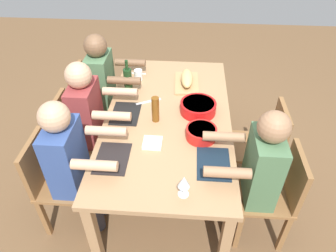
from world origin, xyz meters
TOP-DOWN VIEW (x-y plane):
  - ground_plane at (0.00, 0.00)m, footprint 8.00×8.00m
  - dining_table at (0.00, 0.00)m, footprint 1.91×1.03m
  - chair_far_left at (-0.52, 0.84)m, footprint 0.40×0.40m
  - diner_far_left at (-0.52, 0.65)m, footprint 0.41×0.53m
  - chair_near_left at (-0.52, -0.84)m, footprint 0.40×0.40m
  - diner_near_left at (-0.52, -0.65)m, footprint 0.41×0.53m
  - chair_far_right at (0.52, 0.84)m, footprint 0.40×0.40m
  - diner_far_right at (0.52, 0.65)m, footprint 0.41×0.53m
  - chair_far_center at (0.00, 0.84)m, footprint 0.40×0.40m
  - diner_far_center at (-0.00, 0.65)m, footprint 0.41×0.53m
  - chair_near_center at (0.00, -0.84)m, footprint 0.40×0.40m
  - serving_bowl_salad at (0.07, -0.25)m, footprint 0.30×0.30m
  - serving_bowl_greens at (-0.25, -0.27)m, footprint 0.23×0.23m
  - cutting_board at (0.51, -0.14)m, footprint 0.41×0.23m
  - bread_loaf at (0.51, -0.14)m, footprint 0.32×0.12m
  - wine_bottle at (0.39, 0.40)m, footprint 0.08×0.08m
  - beer_bottle at (-0.07, 0.09)m, footprint 0.06×0.06m
  - wine_glass at (-0.80, -0.16)m, footprint 0.08×0.08m
  - placemat_far_left at (-0.52, 0.36)m, footprint 0.32×0.23m
  - placemat_near_left at (-0.52, -0.36)m, footprint 0.32×0.23m
  - cup_far_right at (0.56, 0.33)m, footprint 0.08×0.08m
  - fork_far_right at (0.66, 0.36)m, footprint 0.02×0.17m
  - placemat_far_center at (0.00, 0.36)m, footprint 0.32×0.23m
  - carving_knife at (0.19, 0.19)m, footprint 0.13×0.22m
  - napkin_stack at (-0.35, 0.09)m, footprint 0.14×0.14m

SIDE VIEW (x-z plane):
  - ground_plane at x=0.00m, z-range 0.00..0.00m
  - chair_far_left at x=-0.52m, z-range 0.06..0.91m
  - chair_near_left at x=-0.52m, z-range 0.06..0.91m
  - chair_far_right at x=0.52m, z-range 0.06..0.91m
  - chair_far_center at x=0.00m, z-range 0.06..0.91m
  - chair_near_center at x=0.00m, z-range 0.06..0.91m
  - dining_table at x=0.00m, z-range 0.30..1.04m
  - diner_far_left at x=-0.52m, z-range 0.10..1.30m
  - diner_near_left at x=-0.52m, z-range 0.10..1.30m
  - diner_far_right at x=0.52m, z-range 0.10..1.30m
  - diner_far_center at x=0.00m, z-range 0.10..1.30m
  - placemat_far_left at x=-0.52m, z-range 0.74..0.75m
  - placemat_near_left at x=-0.52m, z-range 0.74..0.75m
  - placemat_far_center at x=0.00m, z-range 0.74..0.75m
  - fork_far_right at x=0.66m, z-range 0.74..0.75m
  - carving_knife at x=0.19m, z-range 0.74..0.75m
  - cutting_board at x=0.51m, z-range 0.74..0.76m
  - napkin_stack at x=-0.35m, z-range 0.74..0.76m
  - cup_far_right at x=0.56m, z-range 0.74..0.84m
  - serving_bowl_greens at x=-0.25m, z-range 0.75..0.84m
  - serving_bowl_salad at x=0.07m, z-range 0.75..0.84m
  - bread_loaf at x=0.51m, z-range 0.76..0.85m
  - wine_bottle at x=0.39m, z-range 0.70..0.99m
  - beer_bottle at x=-0.07m, z-range 0.74..0.96m
  - wine_glass at x=-0.80m, z-range 0.77..0.94m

